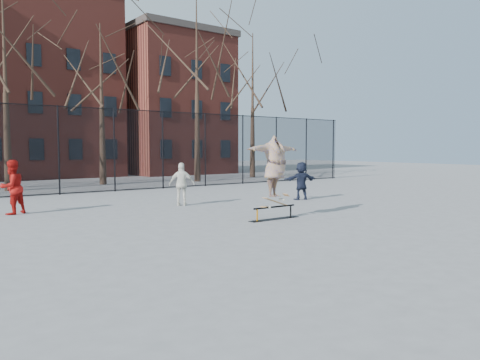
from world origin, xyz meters
TOP-DOWN VIEW (x-y plane):
  - ground at (0.00, 0.00)m, footprint 100.00×100.00m
  - skate_rail at (1.51, 1.77)m, footprint 1.78×0.27m
  - skateboard at (1.52, 1.77)m, footprint 0.91×0.22m
  - skater at (1.52, 1.77)m, footprint 2.29×0.96m
  - bystander_red at (-4.44, 7.58)m, footprint 1.05×0.98m
  - bystander_white at (0.98, 6.26)m, footprint 0.97×0.85m
  - bystander_navy at (5.82, 5.00)m, footprint 1.51×0.83m
  - fence at (-0.01, 13.00)m, footprint 34.03×0.07m
  - tree_row at (-0.25, 17.15)m, footprint 33.66×7.46m
  - rowhouses at (0.72, 26.00)m, footprint 29.00×7.00m

SIDE VIEW (x-z plane):
  - ground at x=0.00m, z-range 0.00..0.00m
  - skate_rail at x=1.51m, z-range -0.04..0.35m
  - skateboard at x=1.52m, z-range 0.39..0.50m
  - bystander_navy at x=5.82m, z-range 0.00..1.55m
  - bystander_white at x=0.98m, z-range 0.00..1.57m
  - bystander_red at x=-4.44m, z-range 0.00..1.74m
  - skater at x=1.52m, z-range 0.50..2.30m
  - fence at x=-0.01m, z-range 0.05..4.05m
  - rowhouses at x=0.72m, z-range -0.44..12.56m
  - tree_row at x=-0.25m, z-range 2.02..12.69m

